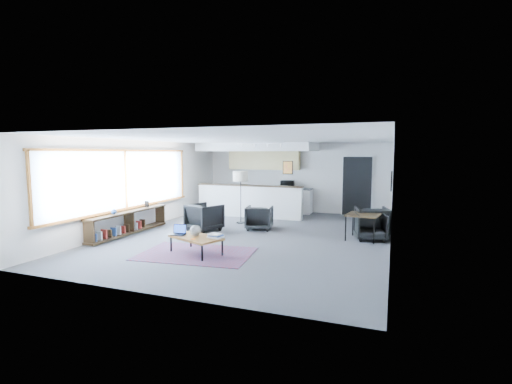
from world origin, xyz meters
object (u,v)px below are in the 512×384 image
(ceramic_pot, at_px, (195,231))
(dining_table, at_px, (363,216))
(armchair_right, at_px, (259,217))
(coffee_table, at_px, (196,238))
(laptop, at_px, (179,232))
(microwave, at_px, (287,183))
(book_stack, at_px, (215,236))
(floor_lamp, at_px, (241,178))
(dining_chair_far, at_px, (372,222))
(armchair_left, at_px, (204,216))
(dining_chair_near, at_px, (370,227))

(ceramic_pot, relative_size, dining_table, 0.27)
(armchair_right, bearing_deg, coffee_table, 72.21)
(laptop, relative_size, microwave, 0.68)
(book_stack, height_order, floor_lamp, floor_lamp)
(laptop, distance_m, dining_chair_far, 5.21)
(laptop, bearing_deg, floor_lamp, 83.39)
(book_stack, bearing_deg, laptop, 179.55)
(floor_lamp, distance_m, microwave, 2.72)
(laptop, xyz_separation_m, ceramic_pot, (0.43, -0.00, 0.06))
(armchair_left, xyz_separation_m, dining_table, (4.37, 0.43, 0.18))
(dining_chair_near, bearing_deg, book_stack, -152.77)
(armchair_right, relative_size, microwave, 1.53)
(floor_lamp, bearing_deg, coffee_table, -82.44)
(coffee_table, xyz_separation_m, microwave, (0.32, 6.32, 0.73))
(ceramic_pot, distance_m, floor_lamp, 3.84)
(dining_chair_far, bearing_deg, book_stack, 32.15)
(armchair_right, height_order, microwave, microwave)
(coffee_table, height_order, dining_chair_far, dining_chair_far)
(dining_table, bearing_deg, coffee_table, -141.08)
(ceramic_pot, relative_size, floor_lamp, 0.15)
(ceramic_pot, relative_size, armchair_left, 0.28)
(armchair_left, xyz_separation_m, dining_chair_far, (4.55, 1.10, -0.07))
(dining_table, bearing_deg, floor_lamp, 164.85)
(dining_table, xyz_separation_m, dining_chair_far, (0.18, 0.67, -0.25))
(floor_lamp, bearing_deg, armchair_right, -39.82)
(laptop, height_order, armchair_right, armchair_right)
(ceramic_pot, bearing_deg, dining_chair_far, 42.95)
(armchair_left, bearing_deg, dining_table, -153.01)
(ceramic_pot, relative_size, dining_chair_near, 0.37)
(floor_lamp, distance_m, dining_chair_far, 4.19)
(laptop, bearing_deg, book_stack, -7.54)
(dining_chair_far, bearing_deg, armchair_right, -8.17)
(laptop, distance_m, book_stack, 0.92)
(book_stack, height_order, microwave, microwave)
(ceramic_pot, height_order, floor_lamp, floor_lamp)
(ceramic_pot, height_order, dining_table, dining_table)
(ceramic_pot, distance_m, armchair_right, 2.99)
(laptop, distance_m, armchair_left, 2.29)
(armchair_left, xyz_separation_m, floor_lamp, (0.52, 1.48, 1.01))
(laptop, distance_m, armchair_right, 3.07)
(armchair_right, relative_size, dining_chair_far, 1.05)
(book_stack, bearing_deg, microwave, 91.22)
(coffee_table, height_order, dining_table, dining_table)
(floor_lamp, bearing_deg, microwave, 72.25)
(ceramic_pot, bearing_deg, microwave, 86.67)
(ceramic_pot, relative_size, book_stack, 0.72)
(coffee_table, height_order, floor_lamp, floor_lamp)
(coffee_table, height_order, dining_chair_near, dining_chair_near)
(coffee_table, distance_m, ceramic_pot, 0.17)
(book_stack, height_order, dining_chair_near, dining_chair_near)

